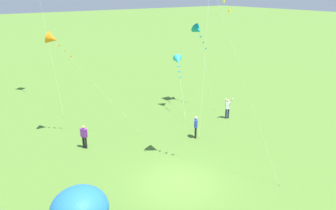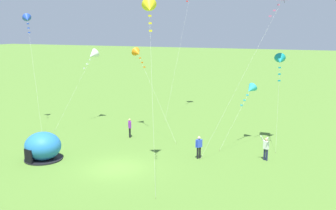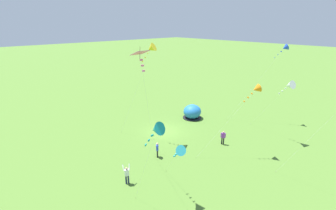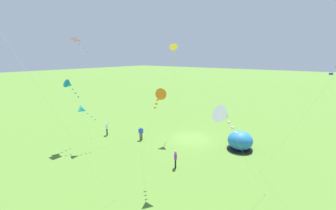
{
  "view_description": "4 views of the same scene",
  "coord_description": "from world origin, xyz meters",
  "px_view_note": "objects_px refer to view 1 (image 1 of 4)",
  "views": [
    {
      "loc": [
        -9.95,
        -13.01,
        10.63
      ],
      "look_at": [
        1.37,
        3.03,
        3.63
      ],
      "focal_mm": 35.0,
      "sensor_mm": 36.0,
      "label": 1
    },
    {
      "loc": [
        13.06,
        -23.0,
        9.84
      ],
      "look_at": [
        2.31,
        3.86,
        3.99
      ],
      "focal_mm": 42.0,
      "sensor_mm": 36.0,
      "label": 2
    },
    {
      "loc": [
        17.98,
        20.25,
        13.61
      ],
      "look_at": [
        0.51,
        1.27,
        4.17
      ],
      "focal_mm": 24.0,
      "sensor_mm": 36.0,
      "label": 3
    },
    {
      "loc": [
        -13.79,
        22.96,
        10.23
      ],
      "look_at": [
        3.57,
        0.11,
        3.86
      ],
      "focal_mm": 24.0,
      "sensor_mm": 36.0,
      "label": 4
    }
  ],
  "objects_px": {
    "person_center_field": "(84,136)",
    "kite_orange": "(52,39)",
    "person_watching_sky": "(196,126)",
    "kite_teal": "(198,30)",
    "kite_cyan": "(178,60)",
    "person_far_back": "(228,107)"
  },
  "relations": [
    {
      "from": "kite_orange",
      "to": "person_watching_sky",
      "type": "bearing_deg",
      "value": -37.26
    },
    {
      "from": "person_center_field",
      "to": "kite_orange",
      "type": "bearing_deg",
      "value": 100.93
    },
    {
      "from": "person_far_back",
      "to": "kite_orange",
      "type": "relative_size",
      "value": 0.24
    },
    {
      "from": "person_watching_sky",
      "to": "kite_teal",
      "type": "bearing_deg",
      "value": 50.15
    },
    {
      "from": "person_watching_sky",
      "to": "kite_teal",
      "type": "distance_m",
      "value": 9.84
    },
    {
      "from": "kite_orange",
      "to": "person_center_field",
      "type": "bearing_deg",
      "value": -79.07
    },
    {
      "from": "kite_orange",
      "to": "kite_teal",
      "type": "relative_size",
      "value": 1.03
    },
    {
      "from": "person_center_field",
      "to": "person_watching_sky",
      "type": "height_order",
      "value": "same"
    },
    {
      "from": "kite_cyan",
      "to": "person_far_back",
      "type": "bearing_deg",
      "value": -65.05
    },
    {
      "from": "kite_orange",
      "to": "kite_cyan",
      "type": "bearing_deg",
      "value": -1.28
    },
    {
      "from": "person_watching_sky",
      "to": "kite_orange",
      "type": "relative_size",
      "value": 0.22
    },
    {
      "from": "person_center_field",
      "to": "person_watching_sky",
      "type": "xyz_separation_m",
      "value": [
        7.47,
        -3.18,
        0.0
      ]
    },
    {
      "from": "kite_cyan",
      "to": "kite_orange",
      "type": "bearing_deg",
      "value": 178.72
    },
    {
      "from": "person_center_field",
      "to": "person_watching_sky",
      "type": "bearing_deg",
      "value": -23.04
    },
    {
      "from": "kite_cyan",
      "to": "kite_teal",
      "type": "xyz_separation_m",
      "value": [
        2.25,
        0.04,
        2.52
      ]
    },
    {
      "from": "person_center_field",
      "to": "kite_cyan",
      "type": "relative_size",
      "value": 0.34
    },
    {
      "from": "kite_orange",
      "to": "kite_teal",
      "type": "distance_m",
      "value": 12.97
    },
    {
      "from": "kite_teal",
      "to": "person_far_back",
      "type": "bearing_deg",
      "value": -92.42
    },
    {
      "from": "person_center_field",
      "to": "person_watching_sky",
      "type": "distance_m",
      "value": 8.12
    },
    {
      "from": "person_far_back",
      "to": "kite_orange",
      "type": "bearing_deg",
      "value": 159.92
    },
    {
      "from": "person_far_back",
      "to": "kite_cyan",
      "type": "bearing_deg",
      "value": 114.95
    },
    {
      "from": "kite_cyan",
      "to": "person_watching_sky",
      "type": "bearing_deg",
      "value": -114.54
    }
  ]
}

